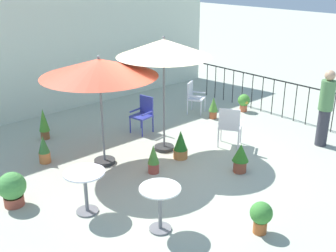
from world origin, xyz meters
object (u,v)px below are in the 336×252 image
Objects in this scene: potted_plant_2 at (261,216)px; standing_person at (325,107)px; potted_plant_1 at (244,102)px; potted_plant_5 at (44,123)px; potted_plant_3 at (181,145)px; potted_plant_4 at (213,107)px; patio_chair_0 at (230,124)px; patio_chair_2 at (144,112)px; patio_umbrella_1 at (164,49)px; potted_plant_7 at (240,157)px; patio_chair_1 at (194,95)px; potted_plant_0 at (44,149)px; cafe_table_1 at (160,201)px; cafe_table_0 at (85,184)px; potted_plant_8 at (12,188)px; patio_umbrella_0 at (99,68)px; potted_plant_6 at (153,159)px.

standing_person reaches higher than potted_plant_2.
potted_plant_5 is at bearing 159.71° from potted_plant_1.
potted_plant_4 is (2.37, 1.22, 0.02)m from potted_plant_3.
patio_chair_0 is 2.20m from patio_chair_2.
patio_umbrella_1 is 3.98m from potted_plant_2.
potted_plant_7 is (0.45, -1.26, 0.03)m from potted_plant_3.
standing_person is at bearing -37.74° from patio_umbrella_1.
potted_plant_1 is (1.13, -0.87, -0.21)m from patio_chair_1.
potted_plant_0 is (-3.50, 2.04, -0.25)m from patio_chair_0.
potted_plant_7 is 0.34× the size of standing_person.
potted_plant_4 is at bearing 33.44° from cafe_table_1.
patio_umbrella_1 is 3.25m from potted_plant_0.
patio_chair_2 is at bearing 36.48° from cafe_table_0.
patio_chair_0 is at bearing 22.95° from cafe_table_1.
standing_person is at bearing 0.38° from cafe_table_1.
potted_plant_8 is at bearing 127.24° from potted_plant_2.
potted_plant_8 reaches higher than potted_plant_2.
patio_chair_2 is 3.15m from potted_plant_1.
patio_umbrella_0 is 3.20m from patio_chair_0.
potted_plant_0 is 1.03× the size of potted_plant_4.
patio_chair_0 is at bearing -67.03° from patio_chair_2.
patio_umbrella_0 is at bearing 167.38° from patio_umbrella_1.
potted_plant_4 is 2.98m from standing_person.
cafe_table_0 is at bearing -169.47° from potted_plant_3.
patio_chair_2 is 1.52× the size of potted_plant_4.
potted_plant_1 is 5.79m from potted_plant_2.
patio_chair_2 is 2.65m from potted_plant_0.
patio_chair_1 is (4.34, 3.59, -0.01)m from cafe_table_1.
patio_chair_1 is 0.72m from potted_plant_4.
patio_chair_2 reaches higher than potted_plant_6.
patio_umbrella_0 reaches higher than patio_chair_1.
potted_plant_4 is at bearing -6.36° from potted_plant_0.
patio_chair_1 is at bearing -14.33° from potted_plant_5.
potted_plant_4 is (3.73, 0.34, -1.70)m from patio_umbrella_0.
cafe_table_0 is 1.27× the size of potted_plant_6.
potted_plant_5 is at bearing 125.95° from patio_umbrella_1.
potted_plant_5 reaches higher than potted_plant_4.
cafe_table_1 is at bearing -104.60° from patio_umbrella_0.
potted_plant_2 is (-1.29, -4.49, -0.20)m from patio_chair_2.
patio_chair_1 reaches higher than potted_plant_8.
potted_plant_5 is (0.93, 3.42, -0.12)m from cafe_table_0.
potted_plant_5 reaches higher than cafe_table_1.
potted_plant_3 is 0.87m from potted_plant_6.
potted_plant_8 is at bearing -126.31° from potted_plant_5.
potted_plant_7 is at bearing -47.74° from potted_plant_0.
standing_person is at bearing -9.03° from potted_plant_7.
potted_plant_4 is 0.33× the size of standing_person.
patio_chair_2 reaches higher than potted_plant_4.
potted_plant_1 is (3.07, -0.68, -0.22)m from patio_chair_2.
patio_chair_1 reaches higher than cafe_table_0.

